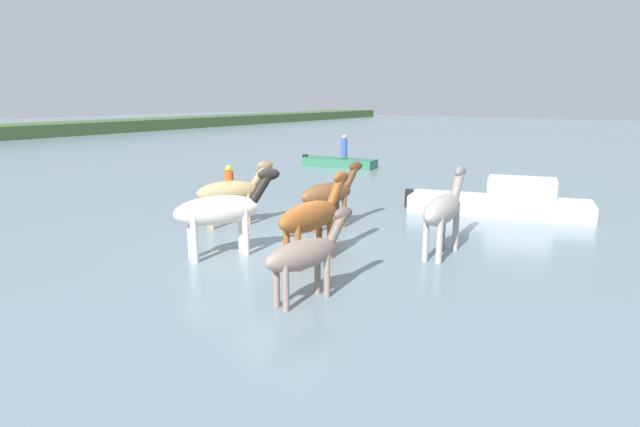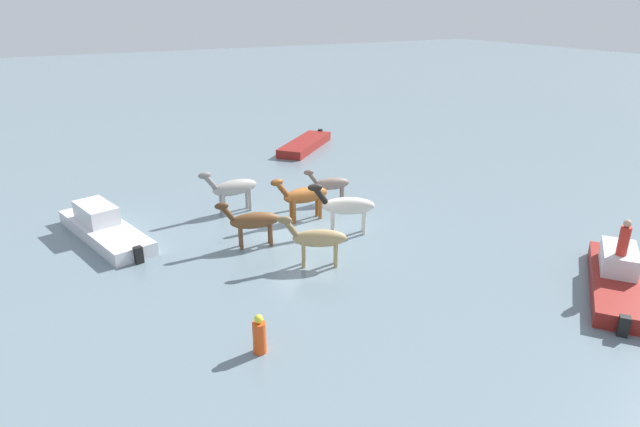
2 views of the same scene
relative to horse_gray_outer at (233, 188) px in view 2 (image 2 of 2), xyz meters
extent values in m
plane|color=slate|center=(-1.87, 3.21, -1.13)|extent=(172.28, 172.28, 0.00)
ellipsoid|color=#9E9993|center=(-0.10, -0.01, 0.01)|extent=(2.09, 0.72, 0.69)
cylinder|color=#9E9993|center=(0.51, 0.20, -0.56)|extent=(0.15, 0.15, 1.14)
cylinder|color=#9E9993|center=(0.53, -0.14, -0.56)|extent=(0.15, 0.15, 1.14)
cylinder|color=#9E9993|center=(-0.72, 0.13, -0.56)|extent=(0.15, 0.15, 1.14)
cylinder|color=#9E9993|center=(-0.70, -0.21, -0.56)|extent=(0.15, 0.15, 1.14)
cylinder|color=slate|center=(1.00, 0.06, 0.46)|extent=(0.64, 0.27, 0.76)
ellipsoid|color=slate|center=(1.21, 0.07, 0.77)|extent=(0.58, 0.27, 0.30)
ellipsoid|color=gray|center=(-4.36, 1.01, -0.20)|extent=(1.74, 0.87, 0.56)
cylinder|color=gray|center=(-3.84, 1.02, -0.67)|extent=(0.12, 0.12, 0.93)
cylinder|color=gray|center=(-3.90, 0.76, -0.67)|extent=(0.12, 0.12, 0.93)
cylinder|color=gray|center=(-4.82, 1.25, -0.67)|extent=(0.12, 0.12, 0.93)
cylinder|color=gray|center=(-4.88, 0.99, -0.67)|extent=(0.12, 0.12, 0.93)
cylinder|color=#63544C|center=(-3.50, 0.80, 0.16)|extent=(0.54, 0.31, 0.62)
ellipsoid|color=#63544C|center=(-3.32, 0.76, 0.41)|extent=(0.49, 0.29, 0.25)
ellipsoid|color=silver|center=(-3.23, 4.33, 0.02)|extent=(2.12, 1.52, 0.70)
cylinder|color=silver|center=(-2.60, 4.19, -0.55)|extent=(0.15, 0.15, 1.15)
cylinder|color=silver|center=(-2.76, 3.89, -0.55)|extent=(0.15, 0.15, 1.15)
cylinder|color=silver|center=(-3.70, 4.77, -0.55)|extent=(0.15, 0.15, 1.15)
cylinder|color=silver|center=(-3.86, 4.47, -0.55)|extent=(0.15, 0.15, 1.15)
cylinder|color=black|center=(-2.26, 3.81, 0.47)|extent=(0.68, 0.51, 0.77)
ellipsoid|color=black|center=(-2.06, 3.71, 0.79)|extent=(0.62, 0.48, 0.31)
ellipsoid|color=brown|center=(0.49, 3.72, -0.09)|extent=(1.95, 0.96, 0.63)
cylinder|color=brown|center=(1.08, 3.74, -0.61)|extent=(0.14, 0.14, 1.04)
cylinder|color=brown|center=(1.01, 3.44, -0.61)|extent=(0.14, 0.14, 1.04)
cylinder|color=brown|center=(-0.02, 3.99, -0.61)|extent=(0.14, 0.14, 1.04)
cylinder|color=brown|center=(-0.09, 3.70, -0.61)|extent=(0.14, 0.14, 1.04)
cylinder|color=#50311A|center=(1.46, 3.49, 0.32)|extent=(0.61, 0.34, 0.69)
ellipsoid|color=#50311A|center=(1.66, 3.45, 0.60)|extent=(0.55, 0.33, 0.28)
ellipsoid|color=brown|center=(-2.39, 2.27, -0.02)|extent=(2.03, 0.67, 0.67)
cylinder|color=brown|center=(-1.78, 2.41, -0.58)|extent=(0.15, 0.15, 1.11)
cylinder|color=brown|center=(-1.79, 2.08, -0.58)|extent=(0.15, 0.15, 1.11)
cylinder|color=brown|center=(-2.98, 2.46, -0.58)|extent=(0.15, 0.15, 1.11)
cylinder|color=brown|center=(-2.99, 2.13, -0.58)|extent=(0.15, 0.15, 1.11)
cylinder|color=brown|center=(-1.33, 2.23, 0.41)|extent=(0.62, 0.26, 0.74)
ellipsoid|color=brown|center=(-1.11, 2.22, 0.72)|extent=(0.56, 0.25, 0.30)
ellipsoid|color=tan|center=(-0.85, 6.32, -0.09)|extent=(1.93, 1.34, 0.63)
cylinder|color=tan|center=(-0.28, 6.20, -0.61)|extent=(0.14, 0.14, 1.04)
cylinder|color=tan|center=(-0.41, 5.93, -0.61)|extent=(0.14, 0.14, 1.04)
cylinder|color=tan|center=(-1.28, 6.71, -0.61)|extent=(0.14, 0.14, 1.04)
cylinder|color=tan|center=(-1.42, 6.44, -0.61)|extent=(0.14, 0.14, 1.04)
cylinder|color=olive|center=(0.04, 5.87, 0.32)|extent=(0.61, 0.45, 0.69)
ellipsoid|color=olive|center=(0.22, 5.78, 0.61)|extent=(0.56, 0.43, 0.28)
cube|color=maroon|center=(-8.36, 12.46, -0.95)|extent=(5.11, 4.45, 0.66)
cube|color=silver|center=(-8.86, 12.07, -0.27)|extent=(2.15, 2.00, 0.70)
cube|color=black|center=(-6.18, 14.16, -0.87)|extent=(0.36, 0.37, 0.71)
cube|color=silver|center=(5.39, 0.22, -0.94)|extent=(2.89, 5.91, 0.67)
cube|color=silver|center=(5.55, -0.44, -0.26)|extent=(1.57, 2.26, 0.70)
cube|color=black|center=(4.70, 3.09, -0.87)|extent=(0.33, 0.30, 0.72)
cube|color=maroon|center=(-7.80, -8.36, -0.95)|extent=(5.17, 4.86, 0.67)
cube|color=black|center=(-9.94, -10.28, -0.87)|extent=(0.37, 0.37, 0.72)
cylinder|color=red|center=(-8.43, 12.35, 0.56)|extent=(0.32, 0.32, 0.95)
sphere|color=tan|center=(-8.43, 12.35, 1.15)|extent=(0.24, 0.24, 0.24)
cylinder|color=#E54C19|center=(2.98, 10.04, -0.68)|extent=(0.36, 0.36, 0.90)
sphere|color=yellow|center=(2.98, 10.04, -0.11)|extent=(0.24, 0.24, 0.24)
camera|label=1|loc=(-11.80, -4.53, 2.66)|focal=29.40mm
camera|label=2|loc=(7.41, 21.47, 7.61)|focal=30.64mm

